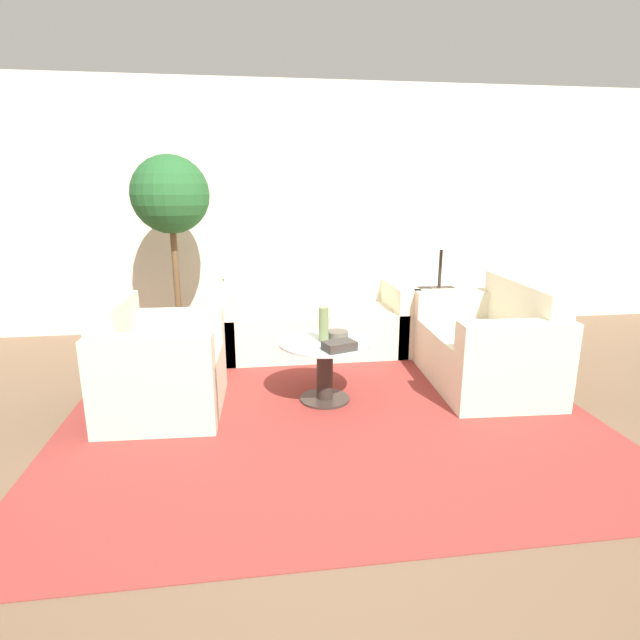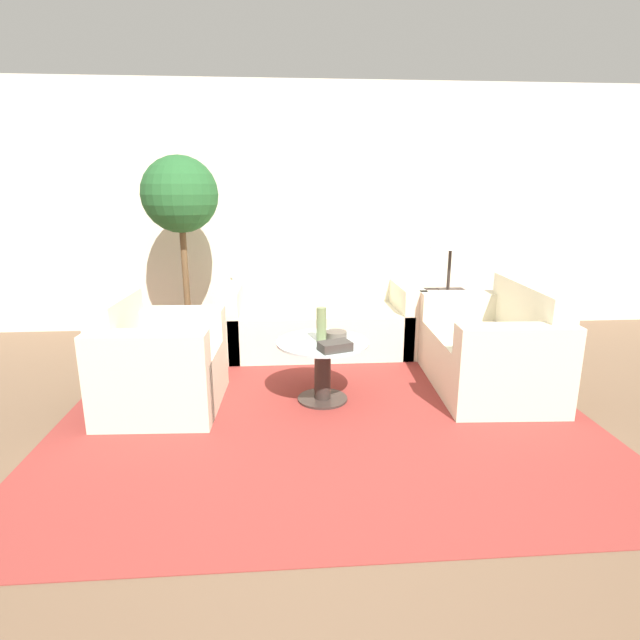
{
  "view_description": "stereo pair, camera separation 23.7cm",
  "coord_description": "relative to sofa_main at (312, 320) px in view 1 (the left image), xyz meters",
  "views": [
    {
      "loc": [
        -0.49,
        -2.59,
        1.52
      ],
      "look_at": [
        0.03,
        1.05,
        0.55
      ],
      "focal_mm": 28.0,
      "sensor_mm": 36.0,
      "label": 1
    },
    {
      "loc": [
        -0.25,
        -2.62,
        1.52
      ],
      "look_at": [
        0.03,
        1.05,
        0.55
      ],
      "focal_mm": 28.0,
      "sensor_mm": 36.0,
      "label": 2
    }
  ],
  "objects": [
    {
      "name": "ground_plane",
      "position": [
        -0.09,
        -2.07,
        -0.28
      ],
      "size": [
        14.0,
        14.0,
        0.0
      ],
      "primitive_type": "plane",
      "color": "brown"
    },
    {
      "name": "wall_back",
      "position": [
        -0.09,
        0.82,
        1.02
      ],
      "size": [
        10.0,
        0.06,
        2.6
      ],
      "color": "beige",
      "rests_on": "ground_plane"
    },
    {
      "name": "rug",
      "position": [
        -0.06,
        -1.27,
        -0.28
      ],
      "size": [
        3.59,
        3.38,
        0.01
      ],
      "color": "maroon",
      "rests_on": "ground_plane"
    },
    {
      "name": "sofa_main",
      "position": [
        0.0,
        0.0,
        0.0
      ],
      "size": [
        1.86,
        0.85,
        0.84
      ],
      "color": "beige",
      "rests_on": "ground_plane"
    },
    {
      "name": "armchair",
      "position": [
        -1.25,
        -1.29,
        0.01
      ],
      "size": [
        0.81,
        0.89,
        0.81
      ],
      "rotation": [
        0.0,
        0.0,
        1.53
      ],
      "color": "beige",
      "rests_on": "ground_plane"
    },
    {
      "name": "loveseat",
      "position": [
        1.3,
        -1.1,
        0.0
      ],
      "size": [
        0.87,
        1.33,
        0.82
      ],
      "rotation": [
        0.0,
        0.0,
        -1.62
      ],
      "color": "beige",
      "rests_on": "ground_plane"
    },
    {
      "name": "coffee_table",
      "position": [
        -0.06,
        -1.27,
        0.01
      ],
      "size": [
        0.67,
        0.67,
        0.46
      ],
      "color": "#332823",
      "rests_on": "ground_plane"
    },
    {
      "name": "side_table",
      "position": [
        1.23,
        -0.13,
        0.0
      ],
      "size": [
        0.42,
        0.42,
        0.57
      ],
      "color": "#332823",
      "rests_on": "ground_plane"
    },
    {
      "name": "table_lamp",
      "position": [
        1.23,
        -0.13,
        0.81
      ],
      "size": [
        0.38,
        0.38,
        0.66
      ],
      "color": "#332823",
      "rests_on": "side_table"
    },
    {
      "name": "potted_plant",
      "position": [
        -1.27,
        0.12,
        1.06
      ],
      "size": [
        0.7,
        0.7,
        1.82
      ],
      "color": "brown",
      "rests_on": "ground_plane"
    },
    {
      "name": "vase",
      "position": [
        -0.07,
        -1.27,
        0.3
      ],
      "size": [
        0.07,
        0.07,
        0.25
      ],
      "color": "#6B7A4C",
      "rests_on": "coffee_table"
    },
    {
      "name": "bowl",
      "position": [
        0.04,
        -1.2,
        0.2
      ],
      "size": [
        0.16,
        0.16,
        0.05
      ],
      "color": "brown",
      "rests_on": "coffee_table"
    },
    {
      "name": "book_stack",
      "position": [
        0.0,
        -1.49,
        0.21
      ],
      "size": [
        0.25,
        0.2,
        0.06
      ],
      "rotation": [
        0.0,
        0.0,
        0.34
      ],
      "color": "#38332D",
      "rests_on": "coffee_table"
    }
  ]
}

